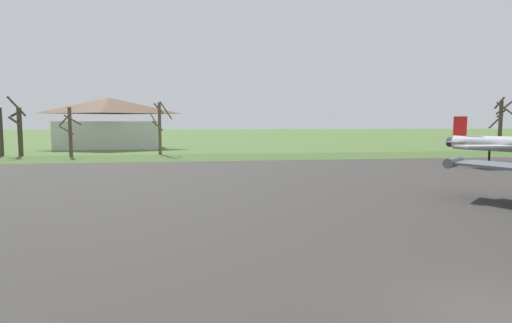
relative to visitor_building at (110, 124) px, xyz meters
The scene contains 8 objects.
ground_plane 72.71m from the visitor_building, 72.99° to the right, with size 600.00×600.00×0.00m, color #4C6B33.
asphalt_apron 58.44m from the visitor_building, 68.64° to the right, with size 96.45×50.43×0.05m, color #383533.
grass_verge_strip 31.65m from the visitor_building, 47.37° to the right, with size 156.45×12.00×0.06m, color #425C2B.
bare_tree_center 18.73m from the visitor_building, 118.15° to the right, with size 2.54×2.49×8.11m.
bare_tree_right_of_center 18.93m from the visitor_building, 95.01° to the right, with size 3.04×3.04×6.64m.
bare_tree_far_right 19.64m from the visitor_building, 59.59° to the right, with size 3.23×2.35×7.55m.
bare_tree_backdrop_extra 65.33m from the visitor_building, 16.53° to the right, with size 3.23×3.24×8.70m.
visitor_building is the anchor object (origin of this frame).
Camera 1 is at (-6.87, -8.31, 4.51)m, focal length 29.20 mm.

